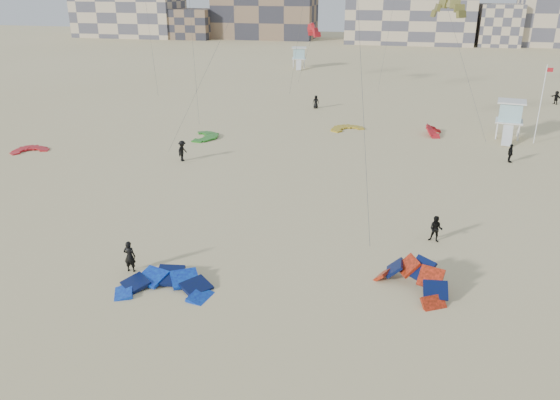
% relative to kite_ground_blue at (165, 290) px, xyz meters
% --- Properties ---
extents(ground, '(320.00, 320.00, 0.00)m').
position_rel_kite_ground_blue_xyz_m(ground, '(0.48, 0.42, 0.00)').
color(ground, beige).
rests_on(ground, ground).
extents(kite_ground_blue, '(5.57, 5.80, 2.28)m').
position_rel_kite_ground_blue_xyz_m(kite_ground_blue, '(0.00, 0.00, 0.00)').
color(kite_ground_blue, blue).
rests_on(kite_ground_blue, ground).
extents(kite_ground_orange, '(5.97, 5.98, 4.18)m').
position_rel_kite_ground_blue_xyz_m(kite_ground_orange, '(12.72, 3.07, 0.00)').
color(kite_ground_orange, '#FF3117').
rests_on(kite_ground_orange, ground).
extents(kite_ground_red, '(4.39, 4.42, 0.96)m').
position_rel_kite_ground_blue_xyz_m(kite_ground_red, '(-23.31, 20.66, 0.00)').
color(kite_ground_red, red).
rests_on(kite_ground_red, ground).
extents(kite_ground_green, '(4.67, 4.48, 0.65)m').
position_rel_kite_ground_blue_xyz_m(kite_ground_green, '(-8.68, 29.24, 0.00)').
color(kite_ground_green, '#28902B').
rests_on(kite_ground_green, ground).
extents(kite_ground_red_far, '(3.27, 3.14, 2.94)m').
position_rel_kite_ground_blue_xyz_m(kite_ground_red_far, '(14.73, 35.77, 0.00)').
color(kite_ground_red_far, red).
rests_on(kite_ground_red_far, ground).
extents(kite_ground_yellow, '(5.00, 5.04, 0.60)m').
position_rel_kite_ground_blue_xyz_m(kite_ground_yellow, '(5.41, 36.00, 0.00)').
color(kite_ground_yellow, gold).
rests_on(kite_ground_yellow, ground).
extents(kitesurfer_main, '(0.71, 0.49, 1.86)m').
position_rel_kite_ground_blue_xyz_m(kitesurfer_main, '(-2.69, 1.48, 0.93)').
color(kitesurfer_main, black).
rests_on(kitesurfer_main, ground).
extents(kitesurfer_b, '(0.96, 0.82, 1.71)m').
position_rel_kite_ground_blue_xyz_m(kitesurfer_b, '(14.10, 9.31, 0.85)').
color(kitesurfer_b, black).
rests_on(kitesurfer_b, ground).
extents(kitesurfer_c, '(0.88, 1.31, 1.89)m').
position_rel_kite_ground_blue_xyz_m(kitesurfer_c, '(-7.77, 21.20, 0.95)').
color(kitesurfer_c, black).
rests_on(kitesurfer_c, ground).
extents(kitesurfer_d, '(0.59, 1.05, 1.70)m').
position_rel_kite_ground_blue_xyz_m(kitesurfer_d, '(21.12, 27.55, 0.85)').
color(kitesurfer_d, black).
rests_on(kitesurfer_d, ground).
extents(kitesurfer_e, '(0.90, 0.68, 1.65)m').
position_rel_kite_ground_blue_xyz_m(kitesurfer_e, '(0.27, 45.85, 0.83)').
color(kitesurfer_e, black).
rests_on(kitesurfer_e, ground).
extents(kitesurfer_f, '(1.31, 1.65, 1.75)m').
position_rel_kite_ground_blue_xyz_m(kitesurfer_f, '(30.89, 55.62, 0.88)').
color(kitesurfer_f, black).
rests_on(kitesurfer_f, ground).
extents(kite_fly_olive, '(6.80, 9.04, 12.80)m').
position_rel_kite_ground_blue_xyz_m(kite_fly_olive, '(14.88, 36.97, 12.54)').
color(kite_fly_olive, olive).
rests_on(kite_fly_olive, ground).
extents(kite_fly_red, '(4.74, 4.64, 8.87)m').
position_rel_kite_ground_blue_xyz_m(kite_fly_red, '(-2.36, 58.19, 8.49)').
color(kite_fly_red, red).
rests_on(kite_fly_red, ground).
extents(lifeguard_tower_near, '(3.13, 5.52, 3.87)m').
position_rel_kite_ground_blue_xyz_m(lifeguard_tower_near, '(22.14, 36.37, 1.92)').
color(lifeguard_tower_near, white).
rests_on(lifeguard_tower_near, ground).
extents(lifeguard_tower_far, '(3.09, 5.40, 3.77)m').
position_rel_kite_ground_blue_xyz_m(lifeguard_tower_far, '(-8.79, 79.92, 1.87)').
color(lifeguard_tower_far, white).
rests_on(lifeguard_tower_far, ground).
extents(flagpole, '(0.63, 0.10, 7.79)m').
position_rel_kite_ground_blue_xyz_m(flagpole, '(24.50, 34.73, 4.10)').
color(flagpole, white).
rests_on(flagpole, ground).
extents(condo_west_a, '(30.00, 15.00, 14.00)m').
position_rel_kite_ground_blue_xyz_m(condo_west_a, '(-69.52, 130.42, 7.00)').
color(condo_west_a, beige).
rests_on(condo_west_a, ground).
extents(condo_west_b, '(28.00, 14.00, 18.00)m').
position_rel_kite_ground_blue_xyz_m(condo_west_b, '(-29.52, 134.42, 9.00)').
color(condo_west_b, '#80654D').
rests_on(condo_west_b, ground).
extents(condo_mid, '(32.00, 16.00, 12.00)m').
position_rel_kite_ground_blue_xyz_m(condo_mid, '(10.48, 130.42, 6.00)').
color(condo_mid, beige).
rests_on(condo_mid, ground).
extents(condo_fill_left, '(12.00, 10.00, 8.00)m').
position_rel_kite_ground_blue_xyz_m(condo_fill_left, '(-49.52, 128.42, 4.00)').
color(condo_fill_left, '#80654D').
rests_on(condo_fill_left, ground).
extents(condo_fill_right, '(10.00, 10.00, 10.00)m').
position_rel_kite_ground_blue_xyz_m(condo_fill_right, '(32.48, 128.42, 5.00)').
color(condo_fill_right, beige).
rests_on(condo_fill_right, ground).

